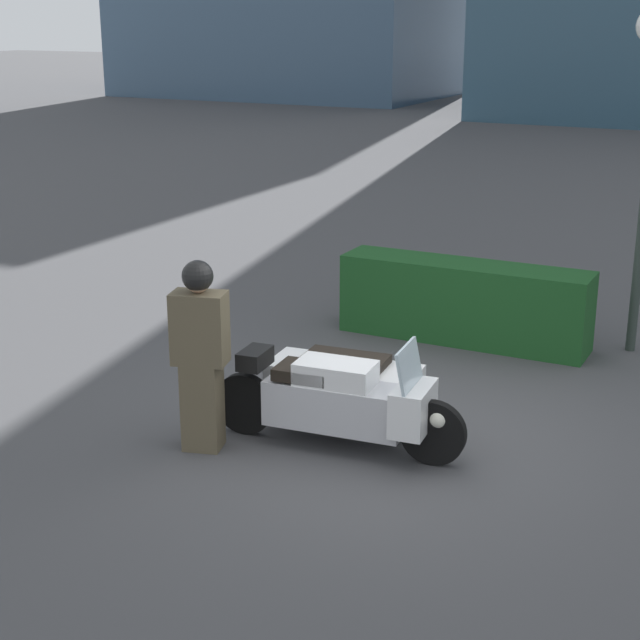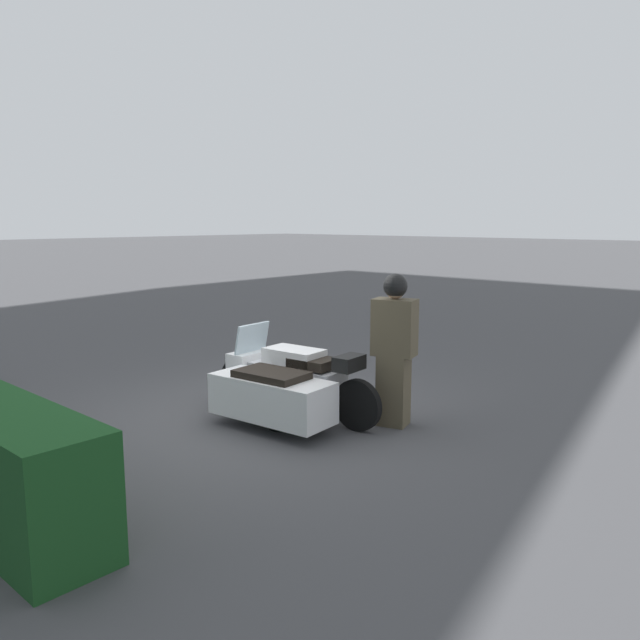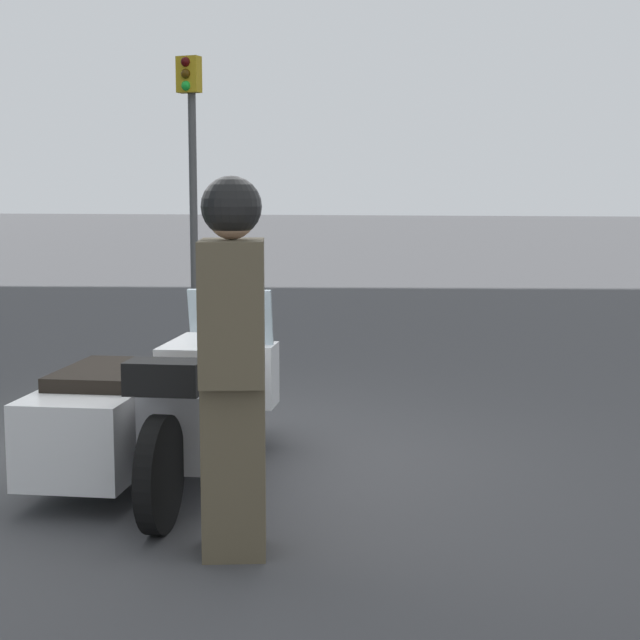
# 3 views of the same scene
# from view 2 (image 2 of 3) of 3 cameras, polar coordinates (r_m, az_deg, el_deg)

# --- Properties ---
(ground_plane) EXTENTS (160.00, 160.00, 0.00)m
(ground_plane) POSITION_cam_2_polar(r_m,az_deg,el_deg) (8.20, -5.36, -8.88)
(ground_plane) COLOR #424244
(police_motorcycle) EXTENTS (2.60, 1.25, 1.15)m
(police_motorcycle) POSITION_cam_2_polar(r_m,az_deg,el_deg) (7.91, -3.98, -6.02)
(police_motorcycle) COLOR black
(police_motorcycle) RESTS_ON ground
(officer_rider) EXTENTS (0.58, 0.44, 1.89)m
(officer_rider) POSITION_cam_2_polar(r_m,az_deg,el_deg) (7.71, 6.80, -2.38)
(officer_rider) COLOR brown
(officer_rider) RESTS_ON ground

